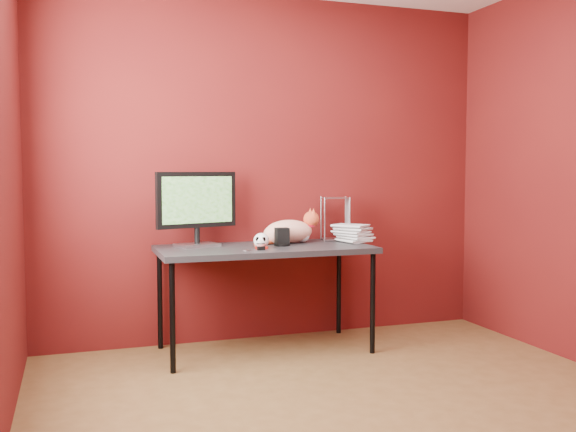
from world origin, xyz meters
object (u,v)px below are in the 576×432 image
object	(u,v)px
skull_mug	(261,240)
book_stack	(345,143)
monitor	(197,205)
desk	(265,253)
cat	(289,231)
speaker	(282,237)

from	to	relation	value
skull_mug	book_stack	world-z (taller)	book_stack
monitor	skull_mug	size ratio (longest dim) A/B	5.12
monitor	skull_mug	bearing A→B (deg)	-46.63
desk	skull_mug	distance (m)	0.15
desk	monitor	bearing A→B (deg)	162.89
cat	speaker	size ratio (longest dim) A/B	4.19
desk	book_stack	size ratio (longest dim) A/B	1.02
desk	cat	world-z (taller)	cat
monitor	speaker	bearing A→B (deg)	-30.28
desk	monitor	world-z (taller)	monitor
speaker	book_stack	distance (m)	0.85
cat	book_stack	xyz separation A→B (m)	(0.40, -0.10, 0.65)
desk	monitor	xyz separation A→B (m)	(-0.46, 0.14, 0.34)
monitor	cat	distance (m)	0.72
skull_mug	speaker	world-z (taller)	speaker
monitor	skull_mug	distance (m)	0.52
book_stack	speaker	bearing A→B (deg)	-175.29
monitor	speaker	size ratio (longest dim) A/B	4.63
monitor	skull_mug	world-z (taller)	monitor
skull_mug	book_stack	size ratio (longest dim) A/B	0.08
speaker	book_stack	bearing A→B (deg)	5.14
desk	book_stack	world-z (taller)	book_stack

